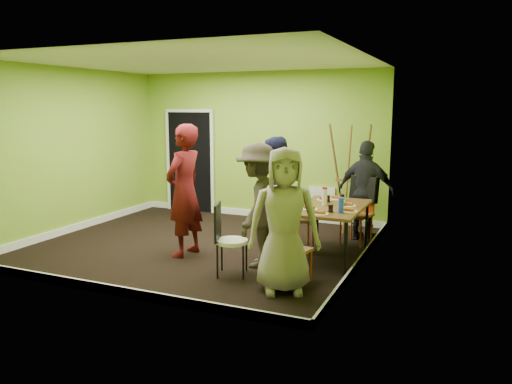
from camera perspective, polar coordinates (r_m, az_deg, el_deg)
ground at (r=7.91m, az=-6.22°, el=-6.05°), size 5.00×5.00×0.00m
room_walls at (r=7.75m, az=-6.35°, el=1.09°), size 5.04×4.54×2.82m
dining_table at (r=7.17m, az=8.51°, el=-2.03°), size 0.90×1.50×0.75m
chair_left_far at (r=7.44m, az=4.19°, el=-2.16°), size 0.50×0.49×1.09m
chair_left_near at (r=6.94m, az=1.68°, el=-4.19°), size 0.38×0.37×0.85m
chair_back_end at (r=8.08m, az=12.07°, el=-0.45°), size 0.55×0.61×1.06m
chair_front_end at (r=6.10m, az=4.02°, el=-6.01°), size 0.44×0.44×0.88m
chair_bentwood at (r=6.40m, az=-3.35°, el=-5.01°), size 0.46×0.45×0.94m
easel at (r=8.80m, az=10.67°, el=1.58°), size 0.75×0.70×1.86m
plate_near_left at (r=7.59m, az=7.82°, el=-0.89°), size 0.23×0.23×0.01m
plate_near_right at (r=6.90m, az=6.14°, el=-1.94°), size 0.23×0.23×0.01m
plate_far_back at (r=7.71m, az=9.13°, el=-0.77°), size 0.25×0.25×0.01m
plate_far_front at (r=6.60m, az=7.31°, el=-2.50°), size 0.22×0.22×0.01m
plate_wall_back at (r=7.21m, az=10.45°, el=-1.54°), size 0.23×0.23×0.01m
plate_wall_front at (r=6.82m, az=10.58°, el=-2.18°), size 0.24×0.24×0.01m
thermos at (r=7.21m, az=7.84°, el=-0.57°), size 0.07×0.07×0.23m
blue_bottle at (r=6.72m, az=9.70°, el=-1.50°), size 0.07×0.07×0.21m
orange_bottle at (r=7.38m, az=8.02°, el=-0.95°), size 0.04×0.04×0.08m
glass_mid at (r=7.45m, az=8.20°, el=-0.75°), size 0.07×0.07×0.10m
glass_back at (r=7.57m, az=9.83°, el=-0.63°), size 0.06×0.06×0.10m
glass_front at (r=6.74m, az=8.53°, el=-1.86°), size 0.07×0.07×0.10m
cup_a at (r=6.97m, az=6.08°, el=-1.49°), size 0.11×0.11×0.09m
cup_b at (r=7.17m, az=9.75°, el=-1.28°), size 0.09×0.09×0.09m
person_standing at (r=7.23m, az=-8.19°, el=0.15°), size 0.52×0.73×1.91m
person_left_far at (r=7.57m, az=2.10°, el=-0.10°), size 0.72×0.88×1.70m
person_left_near at (r=6.70m, az=0.25°, el=-1.51°), size 0.75×1.15×1.68m
person_back_end at (r=8.17m, az=12.48°, el=0.09°), size 1.01×0.57×1.62m
person_front_end at (r=5.76m, az=3.23°, el=-3.29°), size 0.98×0.84×1.70m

